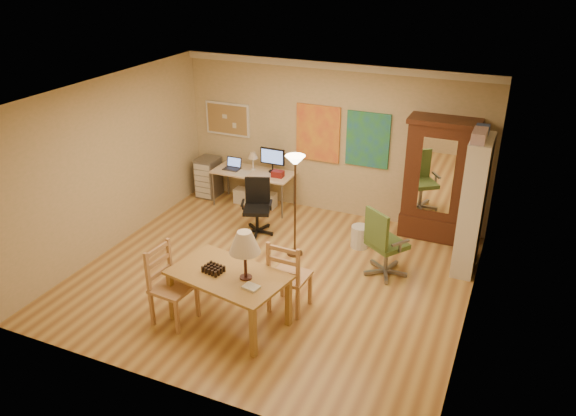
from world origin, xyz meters
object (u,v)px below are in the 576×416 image
at_px(computer_desk, 256,185).
at_px(dining_table, 234,266).
at_px(armoire, 437,187).
at_px(office_chair_black, 257,219).
at_px(office_chair_green, 384,257).
at_px(bookshelf, 472,206).

bearing_deg(computer_desk, dining_table, -67.48).
distance_m(dining_table, armoire, 3.92).
height_order(dining_table, computer_desk, dining_table).
distance_m(dining_table, computer_desk, 3.67).
bearing_deg(armoire, dining_table, -118.28).
xyz_separation_m(dining_table, office_chair_black, (-0.89, 2.39, -0.61)).
relative_size(office_chair_black, armoire, 0.46).
distance_m(computer_desk, armoire, 3.28).
xyz_separation_m(office_chair_green, armoire, (0.43, 1.52, 0.59)).
bearing_deg(armoire, office_chair_green, -105.94).
height_order(computer_desk, bookshelf, bookshelf).
bearing_deg(office_chair_green, office_chair_black, 168.64).
relative_size(office_chair_black, office_chair_green, 0.88).
xyz_separation_m(office_chair_black, armoire, (2.74, 1.06, 0.63)).
bearing_deg(office_chair_black, bookshelf, 4.06).
xyz_separation_m(office_chair_green, bookshelf, (1.07, 0.70, 0.73)).
bearing_deg(computer_desk, office_chair_black, -62.35).
height_order(office_chair_green, bookshelf, bookshelf).
relative_size(office_chair_green, armoire, 0.53).
xyz_separation_m(office_chair_black, bookshelf, (3.37, 0.24, 0.76)).
bearing_deg(dining_table, office_chair_black, 110.31).
bearing_deg(bookshelf, office_chair_black, -175.94).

